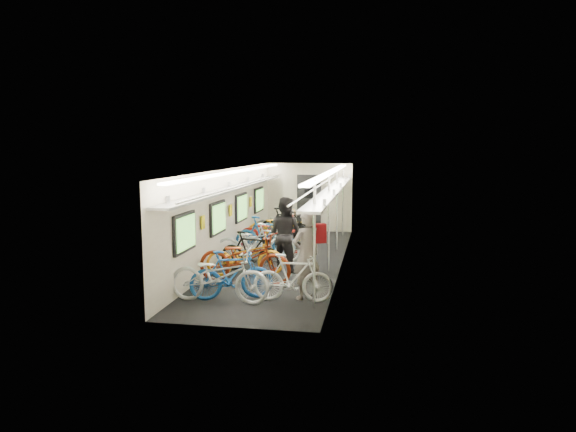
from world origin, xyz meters
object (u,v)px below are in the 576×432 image
at_px(passenger_mid, 285,234).
at_px(bicycle_0, 219,276).
at_px(passenger_near, 307,255).
at_px(backpack, 319,233).
at_px(bicycle_1, 232,275).

bearing_deg(passenger_mid, bicycle_0, 95.40).
xyz_separation_m(passenger_near, backpack, (0.22, 0.18, 0.40)).
distance_m(bicycle_0, passenger_mid, 2.89).
relative_size(bicycle_1, backpack, 4.29).
distance_m(bicycle_0, passenger_near, 1.73).
relative_size(bicycle_1, passenger_mid, 0.91).
bearing_deg(passenger_near, passenger_mid, -113.58).
distance_m(passenger_near, backpack, 0.49).
bearing_deg(bicycle_0, backpack, -66.26).
xyz_separation_m(bicycle_0, bicycle_1, (0.17, 0.23, -0.03)).
distance_m(bicycle_0, bicycle_1, 0.29).
distance_m(passenger_near, passenger_mid, 2.37).
bearing_deg(backpack, bicycle_1, 172.89).
xyz_separation_m(bicycle_0, passenger_mid, (0.78, 2.76, 0.37)).
distance_m(bicycle_1, backpack, 1.90).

